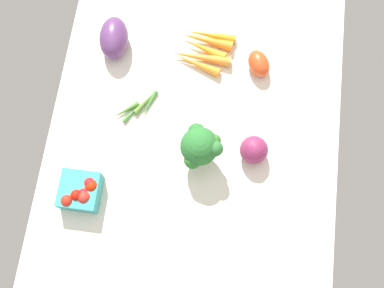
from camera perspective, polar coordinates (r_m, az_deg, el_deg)
The scene contains 8 objects.
tablecloth at distance 123.42cm, azimuth 0.00°, elevation -0.40°, with size 104.00×76.00×2.00cm, color silver.
carrot_bunch at distance 131.57cm, azimuth 1.44°, elevation 11.45°, with size 14.08×17.61×2.97cm.
berry_basket at distance 119.43cm, azimuth -13.36°, elevation -5.65°, with size 9.59×9.59×6.74cm.
broccoli_head at distance 114.28cm, azimuth 0.99°, elevation -0.30°, with size 11.44×10.52×12.83cm.
okra_pile at distance 126.04cm, azimuth -6.50°, elevation 4.58°, with size 11.07×12.03×1.64cm.
eggplant at distance 132.08cm, azimuth -9.49°, elevation 12.60°, with size 12.36×7.72×7.72cm, color #5F356C.
roma_tomato at distance 129.40cm, azimuth 8.13°, elevation 9.66°, with size 7.85×5.33×5.33cm, color #DA491F.
red_onion_center at distance 119.39cm, azimuth 7.52°, elevation -0.81°, with size 7.23×7.23×7.23cm, color #852852.
Camera 1 is at (-33.97, -4.44, 119.57)cm, focal length 43.86 mm.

